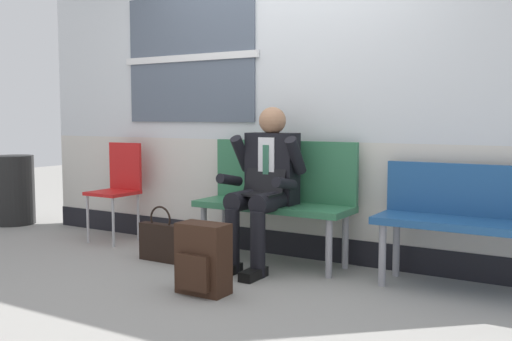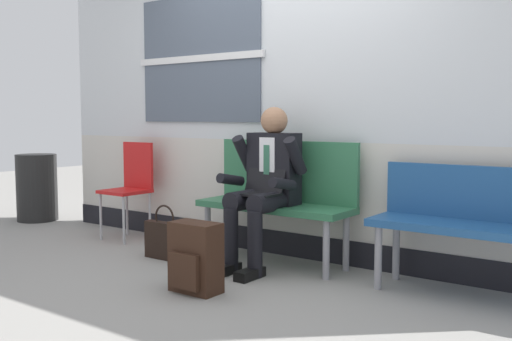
% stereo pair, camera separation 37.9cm
% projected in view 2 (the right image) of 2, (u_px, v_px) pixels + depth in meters
% --- Properties ---
extents(ground_plane, '(18.00, 18.00, 0.00)m').
position_uv_depth(ground_plane, '(252.00, 268.00, 4.49)').
color(ground_plane, gray).
extents(station_wall, '(5.38, 0.17, 2.74)m').
position_uv_depth(station_wall, '(291.00, 91.00, 4.83)').
color(station_wall, silver).
rests_on(station_wall, ground).
extents(bench_with_person, '(1.27, 0.42, 0.96)m').
position_uv_depth(bench_with_person, '(280.00, 193.00, 4.64)').
color(bench_with_person, '#2D6B47').
rests_on(bench_with_person, ground).
extents(bench_empty, '(1.40, 0.42, 0.83)m').
position_uv_depth(bench_empty, '(485.00, 219.00, 3.71)').
color(bench_empty, navy).
rests_on(bench_empty, ground).
extents(person_seated, '(0.57, 0.70, 1.23)m').
position_uv_depth(person_seated, '(265.00, 183.00, 4.47)').
color(person_seated, black).
rests_on(person_seated, ground).
extents(backpack, '(0.34, 0.22, 0.46)m').
position_uv_depth(backpack, '(195.00, 258.00, 3.86)').
color(backpack, '#331E14').
rests_on(backpack, ground).
extents(handbag, '(0.39, 0.08, 0.45)m').
position_uv_depth(handbag, '(165.00, 239.00, 4.76)').
color(handbag, black).
rests_on(handbag, ground).
extents(folding_chair, '(0.38, 0.38, 0.91)m').
position_uv_depth(folding_chair, '(131.00, 181.00, 5.57)').
color(folding_chair, red).
rests_on(folding_chair, ground).
extents(trash_bin, '(0.44, 0.44, 0.74)m').
position_uv_depth(trash_bin, '(37.00, 187.00, 6.54)').
color(trash_bin, black).
rests_on(trash_bin, ground).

